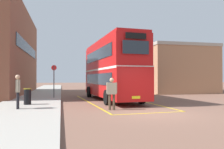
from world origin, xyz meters
TOP-DOWN VIEW (x-y plane):
  - ground_plane at (0.00, 14.40)m, footprint 135.60×135.60m
  - sidewalk_left at (-6.50, 16.80)m, footprint 4.00×57.60m
  - depot_building_right at (9.46, 20.06)m, footprint 8.05×16.90m
  - double_decker_bus at (-0.51, 7.26)m, footprint 3.24×10.40m
  - single_deck_bus at (3.65, 22.51)m, footprint 3.50×9.66m
  - pedestrian_boarding at (-1.74, 1.67)m, footprint 0.59×0.32m
  - pedestrian_waiting_near at (-6.72, 2.22)m, footprint 0.29×0.60m
  - litter_bin at (-6.51, 4.21)m, footprint 0.46×0.46m
  - bus_stop_sign at (-5.08, 8.99)m, footprint 0.44×0.12m
  - bay_marking_yellow at (-0.45, 5.36)m, footprint 4.94×12.53m

SIDE VIEW (x-z plane):
  - ground_plane at x=0.00m, z-range 0.00..0.00m
  - bay_marking_yellow at x=-0.45m, z-range 0.00..0.01m
  - sidewalk_left at x=-6.50m, z-range 0.00..0.14m
  - litter_bin at x=-6.51m, z-range 0.14..1.13m
  - pedestrian_boarding at x=-1.74m, z-range 0.15..1.94m
  - pedestrian_waiting_near at x=-6.72m, z-range 0.30..2.11m
  - single_deck_bus at x=3.65m, z-range 0.13..3.15m
  - bus_stop_sign at x=-5.08m, z-range 0.41..3.14m
  - double_decker_bus at x=-0.51m, z-range 0.14..4.89m
  - depot_building_right at x=9.46m, z-range 0.00..5.76m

